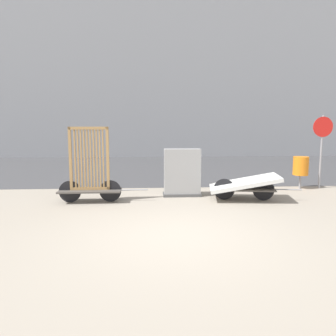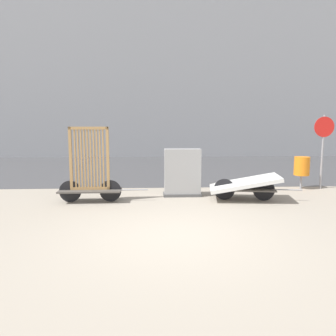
% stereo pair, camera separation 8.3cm
% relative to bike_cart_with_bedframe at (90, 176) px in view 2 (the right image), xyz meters
% --- Properties ---
extents(ground_plane, '(60.00, 60.00, 0.00)m').
position_rel_bike_cart_with_bedframe_xyz_m(ground_plane, '(2.01, -2.69, -0.69)').
color(ground_plane, gray).
extents(road_strip, '(56.00, 9.88, 0.01)m').
position_rel_bike_cart_with_bedframe_xyz_m(road_strip, '(2.01, 6.73, -0.68)').
color(road_strip, '#424244').
rests_on(road_strip, ground_plane).
extents(building_facade, '(48.00, 4.00, 12.77)m').
position_rel_bike_cart_with_bedframe_xyz_m(building_facade, '(2.01, 13.67, 5.70)').
color(building_facade, gray).
rests_on(building_facade, ground_plane).
extents(bike_cart_with_bedframe, '(2.29, 0.61, 1.94)m').
position_rel_bike_cart_with_bedframe_xyz_m(bike_cart_with_bedframe, '(0.00, 0.00, 0.00)').
color(bike_cart_with_bedframe, '#4C4742').
rests_on(bike_cart_with_bedframe, ground_plane).
extents(bike_cart_with_mattress, '(2.45, 1.32, 0.68)m').
position_rel_bike_cart_with_bedframe_xyz_m(bike_cart_with_mattress, '(4.03, -0.00, -0.27)').
color(bike_cart_with_mattress, '#4C4742').
rests_on(bike_cart_with_mattress, ground_plane).
extents(utility_cabinet, '(1.06, 0.43, 1.32)m').
position_rel_bike_cart_with_bedframe_xyz_m(utility_cabinet, '(2.44, 0.60, -0.07)').
color(utility_cabinet, '#4C4C4C').
rests_on(utility_cabinet, ground_plane).
extents(trash_bin, '(0.46, 0.46, 1.00)m').
position_rel_bike_cart_with_bedframe_xyz_m(trash_bin, '(6.23, 1.43, 0.02)').
color(trash_bin, gray).
rests_on(trash_bin, ground_plane).
extents(sign_post, '(0.62, 0.06, 2.28)m').
position_rel_bike_cart_with_bedframe_xyz_m(sign_post, '(6.85, 1.42, 0.83)').
color(sign_post, gray).
rests_on(sign_post, ground_plane).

